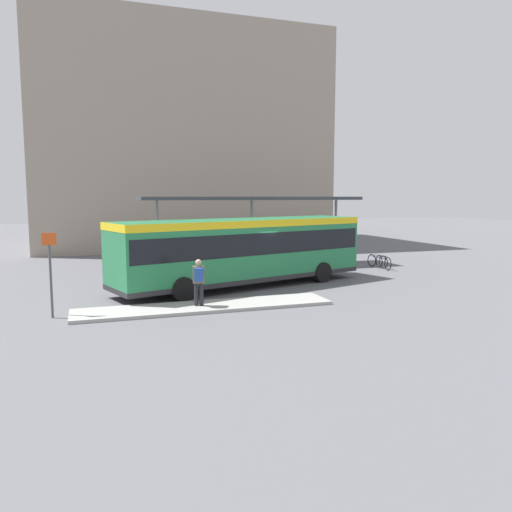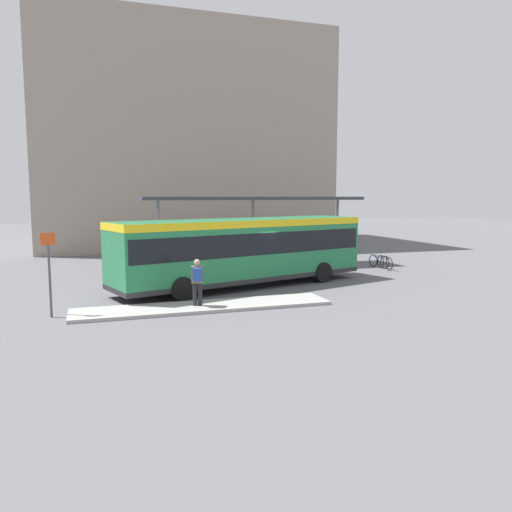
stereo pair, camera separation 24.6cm
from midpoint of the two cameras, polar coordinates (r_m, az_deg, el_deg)
ground_plane at (r=22.10m, az=-1.12°, el=-3.51°), size 120.00×120.00×0.00m
curb_island at (r=17.94m, az=-5.55°, el=-5.78°), size 9.15×1.80×0.12m
city_bus at (r=21.86m, az=-1.12°, el=1.02°), size 11.94×5.91×2.98m
pedestrian_waiting at (r=17.66m, az=-6.33°, el=-2.66°), size 0.44×0.47×1.65m
bicycle_black at (r=28.15m, az=14.75°, el=-0.73°), size 0.48×1.73×0.75m
bicycle_blue at (r=28.78m, az=14.11°, el=-0.58°), size 0.48×1.64×0.71m
station_shelter at (r=28.08m, az=-0.10°, el=6.44°), size 12.43×2.85×3.95m
potted_planter_near_shelter at (r=25.36m, az=-3.54°, el=-0.49°), size 0.99×0.99×1.44m
platform_sign at (r=17.56m, az=-22.17°, el=-1.56°), size 0.44×0.08×2.80m
station_building at (r=43.92m, az=-8.67°, el=12.48°), size 21.99×15.50×16.70m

